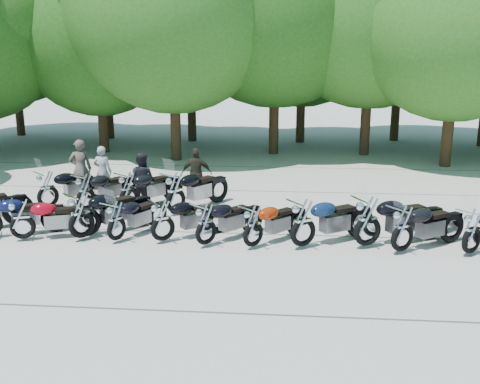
# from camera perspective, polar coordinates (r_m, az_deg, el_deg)

# --- Properties ---
(ground) EXTENTS (90.00, 90.00, 0.00)m
(ground) POSITION_cam_1_polar(r_m,az_deg,el_deg) (13.02, -0.57, -6.32)
(ground) COLOR #A5A095
(ground) RESTS_ON ground
(tree_2) EXTENTS (7.31, 7.31, 8.97)m
(tree_2) POSITION_cam_1_polar(r_m,az_deg,el_deg) (26.37, -14.26, 15.41)
(tree_2) COLOR #3A2614
(tree_2) RESTS_ON ground
(tree_3) EXTENTS (8.70, 8.70, 10.67)m
(tree_3) POSITION_cam_1_polar(r_m,az_deg,el_deg) (23.92, -6.90, 18.32)
(tree_3) COLOR #3A2614
(tree_3) RESTS_ON ground
(tree_4) EXTENTS (9.13, 9.13, 11.20)m
(tree_4) POSITION_cam_1_polar(r_m,az_deg,el_deg) (25.32, 3.64, 18.87)
(tree_4) COLOR #3A2614
(tree_4) RESTS_ON ground
(tree_5) EXTENTS (9.04, 9.04, 11.10)m
(tree_5) POSITION_cam_1_polar(r_m,az_deg,el_deg) (25.66, 13.28, 18.34)
(tree_5) COLOR #3A2614
(tree_5) RESTS_ON ground
(tree_6) EXTENTS (8.00, 8.00, 9.82)m
(tree_6) POSITION_cam_1_polar(r_m,az_deg,el_deg) (23.86, 21.30, 16.28)
(tree_6) COLOR #3A2614
(tree_6) RESTS_ON ground
(tree_9) EXTENTS (7.59, 7.59, 9.32)m
(tree_9) POSITION_cam_1_polar(r_m,az_deg,el_deg) (33.18, -22.19, 14.85)
(tree_9) COLOR #3A2614
(tree_9) RESTS_ON ground
(tree_10) EXTENTS (7.78, 7.78, 9.55)m
(tree_10) POSITION_cam_1_polar(r_m,az_deg,el_deg) (30.63, -13.63, 15.87)
(tree_10) COLOR #3A2614
(tree_10) RESTS_ON ground
(tree_11) EXTENTS (7.56, 7.56, 9.28)m
(tree_11) POSITION_cam_1_polar(r_m,az_deg,el_deg) (29.00, -5.10, 15.99)
(tree_11) COLOR #3A2614
(tree_11) RESTS_ON ground
(tree_12) EXTENTS (7.88, 7.88, 9.67)m
(tree_12) POSITION_cam_1_polar(r_m,az_deg,el_deg) (28.64, 6.41, 16.44)
(tree_12) COLOR #3A2614
(tree_12) RESTS_ON ground
(tree_13) EXTENTS (8.31, 8.31, 10.20)m
(tree_13) POSITION_cam_1_polar(r_m,az_deg,el_deg) (30.16, 16.11, 16.48)
(tree_13) COLOR #3A2614
(tree_13) RESTS_ON ground
(motorcycle_2) EXTENTS (2.21, 1.37, 1.20)m
(motorcycle_2) POSITION_cam_1_polar(r_m,az_deg,el_deg) (14.69, -21.28, -2.46)
(motorcycle_2) COLOR maroon
(motorcycle_2) RESTS_ON ground
(motorcycle_3) EXTENTS (2.16, 2.27, 1.36)m
(motorcycle_3) POSITION_cam_1_polar(r_m,az_deg,el_deg) (14.27, -15.86, -2.15)
(motorcycle_3) COLOR black
(motorcycle_3) RESTS_ON ground
(motorcycle_4) EXTENTS (1.53, 2.08, 1.15)m
(motorcycle_4) POSITION_cam_1_polar(r_m,az_deg,el_deg) (13.95, -12.48, -2.76)
(motorcycle_4) COLOR black
(motorcycle_4) RESTS_ON ground
(motorcycle_5) EXTENTS (2.14, 1.81, 1.23)m
(motorcycle_5) POSITION_cam_1_polar(r_m,az_deg,el_deg) (13.68, -7.87, -2.73)
(motorcycle_5) COLOR black
(motorcycle_5) RESTS_ON ground
(motorcycle_6) EXTENTS (1.91, 2.04, 1.21)m
(motorcycle_6) POSITION_cam_1_polar(r_m,az_deg,el_deg) (13.31, -3.50, -3.12)
(motorcycle_6) COLOR black
(motorcycle_6) RESTS_ON ground
(motorcycle_7) EXTENTS (1.91, 1.96, 1.19)m
(motorcycle_7) POSITION_cam_1_polar(r_m,az_deg,el_deg) (13.17, 1.35, -3.35)
(motorcycle_7) COLOR #962405
(motorcycle_7) RESTS_ON ground
(motorcycle_8) EXTENTS (2.40, 1.95, 1.36)m
(motorcycle_8) POSITION_cam_1_polar(r_m,az_deg,el_deg) (13.22, 6.45, -2.99)
(motorcycle_8) COLOR #0D1E3D
(motorcycle_8) RESTS_ON ground
(motorcycle_9) EXTENTS (2.60, 1.77, 1.42)m
(motorcycle_9) POSITION_cam_1_polar(r_m,az_deg,el_deg) (13.50, 12.86, -2.75)
(motorcycle_9) COLOR black
(motorcycle_9) RESTS_ON ground
(motorcycle_10) EXTENTS (2.28, 1.85, 1.29)m
(motorcycle_10) POSITION_cam_1_polar(r_m,az_deg,el_deg) (13.36, 16.22, -3.45)
(motorcycle_10) COLOR black
(motorcycle_10) RESTS_ON ground
(motorcycle_11) EXTENTS (2.15, 1.88, 1.25)m
(motorcycle_11) POSITION_cam_1_polar(r_m,az_deg,el_deg) (13.76, 22.55, -3.57)
(motorcycle_11) COLOR #0D1939
(motorcycle_11) RESTS_ON ground
(motorcycle_14) EXTENTS (2.10, 2.15, 1.30)m
(motorcycle_14) POSITION_cam_1_polar(r_m,az_deg,el_deg) (17.36, -18.99, 0.38)
(motorcycle_14) COLOR black
(motorcycle_14) RESTS_ON ground
(motorcycle_15) EXTENTS (1.82, 2.21, 1.26)m
(motorcycle_15) POSITION_cam_1_polar(r_m,az_deg,el_deg) (16.81, -15.43, 0.14)
(motorcycle_15) COLOR black
(motorcycle_15) RESTS_ON ground
(motorcycle_16) EXTENTS (1.98, 2.23, 1.30)m
(motorcycle_16) POSITION_cam_1_polar(r_m,az_deg,el_deg) (16.56, -11.27, 0.25)
(motorcycle_16) COLOR black
(motorcycle_16) RESTS_ON ground
(motorcycle_17) EXTENTS (2.04, 2.41, 1.38)m
(motorcycle_17) POSITION_cam_1_polar(r_m,az_deg,el_deg) (15.98, -6.59, 0.08)
(motorcycle_17) COLOR black
(motorcycle_17) RESTS_ON ground
(rider_0) EXTENTS (0.81, 0.68, 1.89)m
(rider_0) POSITION_cam_1_polar(r_m,az_deg,el_deg) (18.32, -15.88, 2.25)
(rider_0) COLOR #4F4238
(rider_0) RESTS_ON ground
(rider_1) EXTENTS (0.92, 0.79, 1.63)m
(rider_1) POSITION_cam_1_polar(r_m,az_deg,el_deg) (17.03, -9.94, 1.27)
(rider_1) COLOR black
(rider_1) RESTS_ON ground
(rider_2) EXTENTS (1.00, 0.52, 1.63)m
(rider_2) POSITION_cam_1_polar(r_m,az_deg,el_deg) (17.60, -4.44, 1.87)
(rider_2) COLOR black
(rider_2) RESTS_ON ground
(rider_3) EXTENTS (0.64, 0.46, 1.64)m
(rider_3) POSITION_cam_1_polar(r_m,az_deg,el_deg) (18.39, -13.78, 2.04)
(rider_3) COLOR #98999B
(rider_3) RESTS_ON ground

